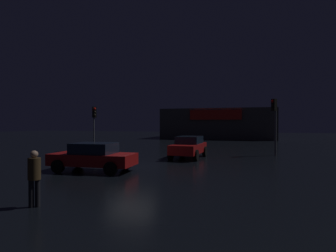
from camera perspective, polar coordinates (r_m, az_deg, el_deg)
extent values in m
plane|color=black|center=(15.51, -7.39, -8.08)|extent=(120.00, 120.00, 0.00)
cube|color=#4C4742|center=(44.58, 10.37, 0.44)|extent=(16.59, 9.07, 4.50)
cube|color=red|center=(39.95, 9.58, 2.25)|extent=(7.22, 0.24, 1.36)
cylinder|color=#595B60|center=(24.71, -14.80, -0.53)|extent=(0.10, 0.10, 3.73)
cube|color=black|center=(24.57, -14.74, 2.74)|extent=(0.41, 0.41, 0.92)
sphere|color=red|center=(24.42, -14.66, 3.40)|extent=(0.20, 0.20, 0.20)
sphere|color=black|center=(24.41, -14.66, 2.75)|extent=(0.20, 0.20, 0.20)
sphere|color=black|center=(24.40, -14.66, 2.10)|extent=(0.20, 0.20, 0.20)
cylinder|color=#595B60|center=(21.61, 20.99, -0.25)|extent=(0.14, 0.14, 4.08)
cube|color=black|center=(21.53, 20.73, 4.02)|extent=(0.41, 0.41, 0.86)
sphere|color=red|center=(21.43, 20.44, 4.74)|extent=(0.20, 0.20, 0.20)
sphere|color=black|center=(21.41, 20.44, 4.04)|extent=(0.20, 0.20, 0.20)
sphere|color=black|center=(21.40, 20.44, 3.35)|extent=(0.20, 0.20, 0.20)
cube|color=#A51414|center=(18.85, 4.18, -4.54)|extent=(1.80, 3.95, 0.60)
cube|color=black|center=(19.03, 4.36, -2.83)|extent=(1.56, 2.03, 0.49)
cylinder|color=black|center=(17.43, 5.72, -5.95)|extent=(0.25, 0.71, 0.71)
cylinder|color=black|center=(17.89, 0.53, -5.78)|extent=(0.25, 0.71, 0.71)
cylinder|color=black|center=(19.93, 7.46, -5.14)|extent=(0.25, 0.71, 0.71)
cylinder|color=black|center=(20.33, 2.87, -5.02)|extent=(0.25, 0.71, 0.71)
cube|color=#A51414|center=(14.20, -14.99, -6.51)|extent=(4.15, 1.95, 0.55)
cube|color=black|center=(14.11, -14.78, -4.38)|extent=(2.04, 1.66, 0.51)
cylinder|color=black|center=(14.22, -21.45, -7.64)|extent=(0.63, 0.26, 0.62)
cylinder|color=black|center=(15.64, -17.79, -6.88)|extent=(0.63, 0.26, 0.62)
cylinder|color=black|center=(12.87, -11.57, -8.47)|extent=(0.63, 0.26, 0.62)
cylinder|color=black|center=(14.43, -8.63, -7.49)|extent=(0.63, 0.26, 0.62)
cylinder|color=black|center=(8.83, -26.02, -12.23)|extent=(0.14, 0.14, 0.76)
cylinder|color=black|center=(8.81, -24.96, -12.24)|extent=(0.14, 0.14, 0.76)
cylinder|color=#3F2D19|center=(8.70, -25.51, -7.84)|extent=(0.48, 0.48, 0.60)
sphere|color=tan|center=(8.65, -25.52, -5.19)|extent=(0.21, 0.21, 0.21)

